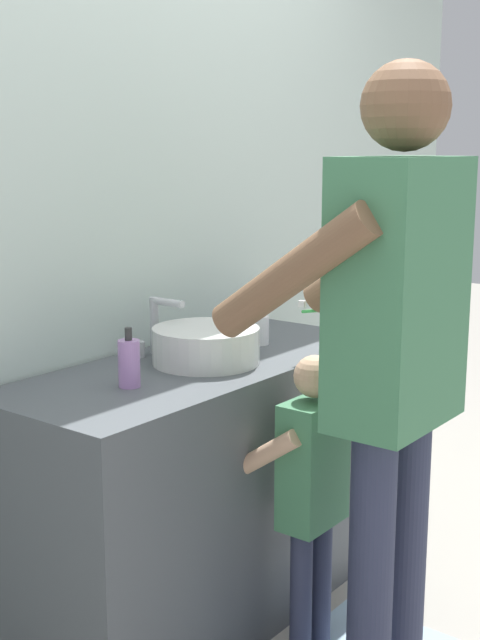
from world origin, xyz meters
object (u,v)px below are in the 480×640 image
Objects in this scene: soap_bottle at (129,363)px; adult_parent at (391,333)px; child_toddler at (310,481)px; toothbrush_cup at (259,329)px.

soap_bottle is 0.71m from adult_parent.
child_toddler is (0.33, -0.38, -0.35)m from soap_bottle.
child_toddler is 0.54× the size of adult_parent.
adult_parent is at bearing -115.57° from toothbrush_cup.
toothbrush_cup is 0.12× the size of adult_parent.
adult_parent reaches higher than soap_bottle.
soap_bottle is at bearing 117.07° from adult_parent.
toothbrush_cup is 0.61m from child_toddler.
child_toddler is at bearing 88.10° from adult_parent.
child_toddler is 0.52m from adult_parent.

